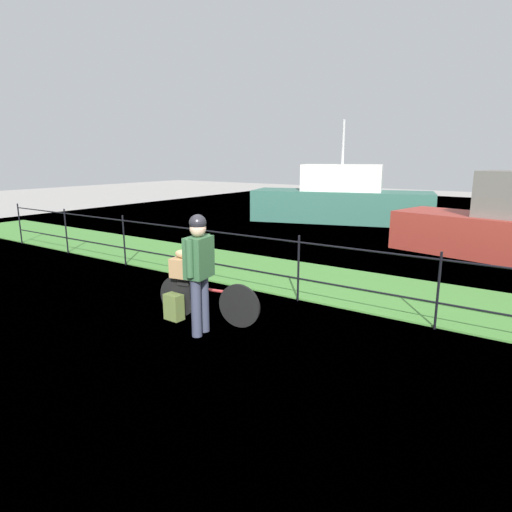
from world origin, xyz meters
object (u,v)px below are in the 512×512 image
bicycle_main (207,299)px  wooden_crate (184,268)px  backpack_on_paving (174,307)px  moored_boat_mid (341,201)px  cyclist_person (199,264)px  terrier_dog (185,253)px

bicycle_main → wooden_crate: 0.59m
backpack_on_paving → moored_boat_mid: bearing=-76.2°
bicycle_main → moored_boat_mid: 11.09m
wooden_crate → moored_boat_mid: size_ratio=0.05×
cyclist_person → wooden_crate: bearing=150.6°
moored_boat_mid → backpack_on_paving: bearing=-78.8°
bicycle_main → backpack_on_paving: (-0.46, -0.23, -0.14)m
bicycle_main → cyclist_person: cyclist_person is taller
bicycle_main → cyclist_person: (0.24, -0.42, 0.66)m
wooden_crate → backpack_on_paving: bearing=-114.8°
bicycle_main → backpack_on_paving: bearing=-153.3°
cyclist_person → bicycle_main: bearing=120.2°
wooden_crate → backpack_on_paving: (-0.08, -0.17, -0.59)m
backpack_on_paving → cyclist_person: bearing=167.9°
terrier_dog → moored_boat_mid: (-2.27, 10.83, -0.21)m
wooden_crate → terrier_dog: bearing=9.5°
terrier_dog → backpack_on_paving: terrier_dog is taller
wooden_crate → terrier_dog: terrier_dog is taller
wooden_crate → cyclist_person: (0.62, -0.35, 0.21)m
cyclist_person → moored_boat_mid: moored_boat_mid is taller
wooden_crate → terrier_dog: size_ratio=1.09×
bicycle_main → moored_boat_mid: moored_boat_mid is taller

